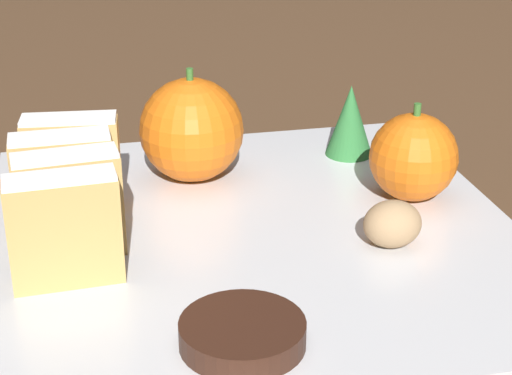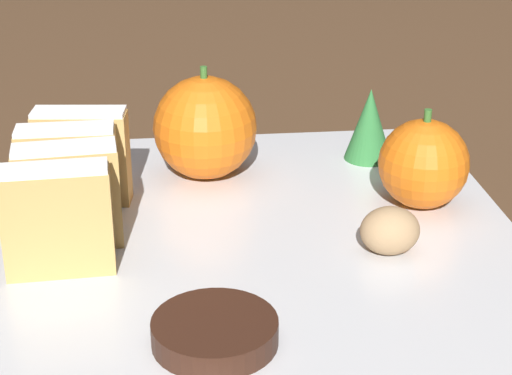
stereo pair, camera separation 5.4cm
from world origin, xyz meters
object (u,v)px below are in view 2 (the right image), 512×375
Objects in this scene: orange_far at (205,128)px; orange_near at (424,164)px; walnut at (390,231)px; chocolate_cookie at (215,332)px.

orange_near is at bearing -24.94° from orange_far.
orange_far is 0.17m from walnut.
orange_far reaches higher than orange_near.
orange_near is 1.88× the size of walnut.
orange_near is 0.21m from chocolate_cookie.
orange_near is 0.08m from walnut.
walnut is at bearing -120.80° from orange_near.
orange_far is 0.22m from chocolate_cookie.
orange_far is 1.28× the size of chocolate_cookie.
walnut is (0.11, -0.13, -0.02)m from orange_far.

